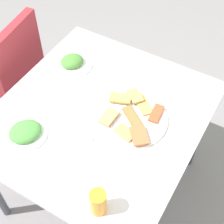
{
  "coord_description": "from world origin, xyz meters",
  "views": [
    {
      "loc": [
        -0.85,
        -0.57,
        2.0
      ],
      "look_at": [
        0.02,
        -0.06,
        0.77
      ],
      "focal_mm": 54.56,
      "sensor_mm": 36.0,
      "label": 1
    }
  ],
  "objects_px": {
    "paper_napkin": "(83,154)",
    "fork": "(86,155)",
    "soda_can": "(98,202)",
    "pide_platter": "(132,118)",
    "salad_plate_greens": "(72,62)",
    "spoon": "(79,152)",
    "dining_table": "(100,124)",
    "dining_chair": "(10,77)",
    "salad_plate_rice": "(25,132)"
  },
  "relations": [
    {
      "from": "dining_table",
      "to": "pide_platter",
      "type": "bearing_deg",
      "value": -72.02
    },
    {
      "from": "dining_table",
      "to": "soda_can",
      "type": "relative_size",
      "value": 8.32
    },
    {
      "from": "dining_chair",
      "to": "fork",
      "type": "height_order",
      "value": "dining_chair"
    },
    {
      "from": "dining_chair",
      "to": "spoon",
      "type": "relative_size",
      "value": 5.05
    },
    {
      "from": "pide_platter",
      "to": "soda_can",
      "type": "height_order",
      "value": "soda_can"
    },
    {
      "from": "spoon",
      "to": "soda_can",
      "type": "bearing_deg",
      "value": -148.62
    },
    {
      "from": "soda_can",
      "to": "fork",
      "type": "relative_size",
      "value": 0.66
    },
    {
      "from": "salad_plate_greens",
      "to": "pide_platter",
      "type": "bearing_deg",
      "value": -110.01
    },
    {
      "from": "fork",
      "to": "dining_table",
      "type": "bearing_deg",
      "value": 1.79
    },
    {
      "from": "salad_plate_greens",
      "to": "salad_plate_rice",
      "type": "xyz_separation_m",
      "value": [
        -0.49,
        -0.08,
        0.0
      ]
    },
    {
      "from": "dining_table",
      "to": "salad_plate_rice",
      "type": "bearing_deg",
      "value": 141.1
    },
    {
      "from": "dining_table",
      "to": "paper_napkin",
      "type": "xyz_separation_m",
      "value": [
        -0.23,
        -0.06,
        0.08
      ]
    },
    {
      "from": "fork",
      "to": "spoon",
      "type": "distance_m",
      "value": 0.04
    },
    {
      "from": "salad_plate_rice",
      "to": "paper_napkin",
      "type": "distance_m",
      "value": 0.28
    },
    {
      "from": "salad_plate_rice",
      "to": "spoon",
      "type": "xyz_separation_m",
      "value": [
        0.04,
        -0.26,
        -0.01
      ]
    },
    {
      "from": "soda_can",
      "to": "salad_plate_greens",
      "type": "bearing_deg",
      "value": 41.63
    },
    {
      "from": "spoon",
      "to": "dining_chair",
      "type": "bearing_deg",
      "value": 47.28
    },
    {
      "from": "paper_napkin",
      "to": "fork",
      "type": "relative_size",
      "value": 0.84
    },
    {
      "from": "paper_napkin",
      "to": "fork",
      "type": "distance_m",
      "value": 0.02
    },
    {
      "from": "dining_table",
      "to": "fork",
      "type": "xyz_separation_m",
      "value": [
        -0.23,
        -0.08,
        0.09
      ]
    },
    {
      "from": "salad_plate_greens",
      "to": "dining_table",
      "type": "bearing_deg",
      "value": -125.36
    },
    {
      "from": "dining_table",
      "to": "dining_chair",
      "type": "xyz_separation_m",
      "value": [
        0.12,
        0.73,
        -0.14
      ]
    },
    {
      "from": "salad_plate_greens",
      "to": "spoon",
      "type": "relative_size",
      "value": 1.2
    },
    {
      "from": "spoon",
      "to": "salad_plate_greens",
      "type": "bearing_deg",
      "value": 19.34
    },
    {
      "from": "dining_table",
      "to": "salad_plate_greens",
      "type": "bearing_deg",
      "value": 54.64
    },
    {
      "from": "salad_plate_greens",
      "to": "spoon",
      "type": "bearing_deg",
      "value": -142.31
    },
    {
      "from": "salad_plate_greens",
      "to": "salad_plate_rice",
      "type": "distance_m",
      "value": 0.5
    },
    {
      "from": "dining_chair",
      "to": "soda_can",
      "type": "relative_size",
      "value": 7.49
    },
    {
      "from": "pide_platter",
      "to": "fork",
      "type": "height_order",
      "value": "pide_platter"
    },
    {
      "from": "salad_plate_greens",
      "to": "dining_chair",
      "type": "bearing_deg",
      "value": 102.72
    },
    {
      "from": "pide_platter",
      "to": "salad_plate_greens",
      "type": "bearing_deg",
      "value": 69.99
    },
    {
      "from": "paper_napkin",
      "to": "dining_table",
      "type": "bearing_deg",
      "value": 14.33
    },
    {
      "from": "soda_can",
      "to": "paper_napkin",
      "type": "xyz_separation_m",
      "value": [
        0.18,
        0.19,
        -0.06
      ]
    },
    {
      "from": "salad_plate_rice",
      "to": "soda_can",
      "type": "distance_m",
      "value": 0.49
    },
    {
      "from": "pide_platter",
      "to": "dining_chair",
      "type": "bearing_deg",
      "value": 85.49
    },
    {
      "from": "dining_table",
      "to": "soda_can",
      "type": "xyz_separation_m",
      "value": [
        -0.41,
        -0.25,
        0.14
      ]
    },
    {
      "from": "dining_table",
      "to": "fork",
      "type": "height_order",
      "value": "fork"
    },
    {
      "from": "dining_chair",
      "to": "fork",
      "type": "relative_size",
      "value": 4.97
    },
    {
      "from": "salad_plate_rice",
      "to": "fork",
      "type": "height_order",
      "value": "salad_plate_rice"
    },
    {
      "from": "dining_chair",
      "to": "soda_can",
      "type": "distance_m",
      "value": 1.15
    },
    {
      "from": "fork",
      "to": "dining_chair",
      "type": "bearing_deg",
      "value": 49.94
    },
    {
      "from": "fork",
      "to": "salad_plate_greens",
      "type": "bearing_deg",
      "value": 23.82
    },
    {
      "from": "pide_platter",
      "to": "spoon",
      "type": "height_order",
      "value": "pide_platter"
    },
    {
      "from": "dining_chair",
      "to": "fork",
      "type": "distance_m",
      "value": 0.91
    },
    {
      "from": "pide_platter",
      "to": "paper_napkin",
      "type": "height_order",
      "value": "pide_platter"
    },
    {
      "from": "dining_table",
      "to": "soda_can",
      "type": "distance_m",
      "value": 0.5
    },
    {
      "from": "dining_table",
      "to": "dining_chair",
      "type": "distance_m",
      "value": 0.75
    },
    {
      "from": "soda_can",
      "to": "spoon",
      "type": "bearing_deg",
      "value": 49.72
    },
    {
      "from": "pide_platter",
      "to": "soda_can",
      "type": "distance_m",
      "value": 0.47
    },
    {
      "from": "pide_platter",
      "to": "fork",
      "type": "distance_m",
      "value": 0.29
    }
  ]
}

